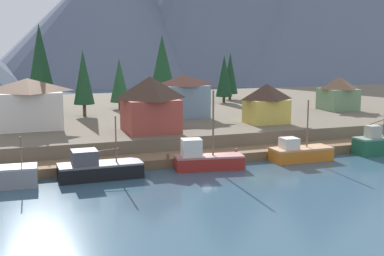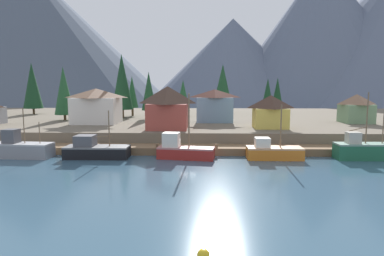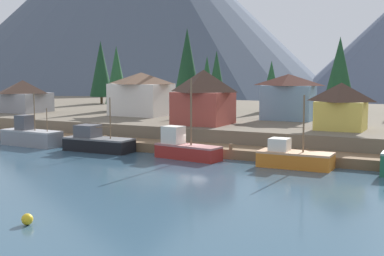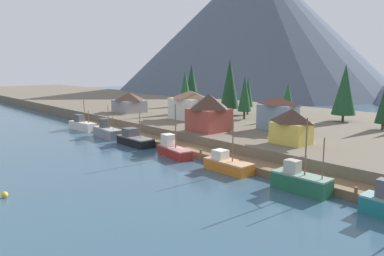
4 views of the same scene
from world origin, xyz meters
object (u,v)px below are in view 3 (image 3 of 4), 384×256
house_white (141,94)px  fishing_boat_orange (294,158)px  channel_buoy (27,219)px  house_grey (23,96)px  conifer_back_right (101,69)px  house_blue (288,97)px  fishing_boat_red (185,148)px  conifer_mid_right (271,83)px  conifer_centre (340,69)px  fishing_boat_grey (31,136)px  conifer_back_left (117,75)px  conifer_far_right (217,76)px  fishing_boat_black (97,142)px  house_yellow (341,106)px  conifer_mid_left (207,77)px  conifer_near_left (187,64)px  house_red (203,96)px

house_white → fishing_boat_orange: bearing=-32.6°
channel_buoy → house_grey: bearing=134.4°
channel_buoy → conifer_back_right: bearing=123.1°
house_blue → conifer_back_right: bearing=158.4°
fishing_boat_red → conifer_back_right: 55.04m
house_white → conifer_mid_right: conifer_mid_right is taller
house_grey → conifer_centre: (44.74, 25.73, 4.20)m
fishing_boat_grey → conifer_back_left: conifer_back_left is taller
house_grey → conifer_far_right: size_ratio=0.77×
fishing_boat_black → conifer_mid_right: bearing=74.1°
house_grey → conifer_far_right: conifer_far_right is taller
channel_buoy → house_blue: bearing=87.3°
house_yellow → house_white: house_white is taller
house_white → conifer_back_right: size_ratio=0.67×
fishing_boat_orange → channel_buoy: bearing=-109.1°
house_blue → conifer_back_left: size_ratio=0.66×
fishing_boat_black → conifer_centre: conifer_centre is taller
fishing_boat_red → house_yellow: size_ratio=1.51×
house_blue → conifer_far_right: (-13.46, 6.38, 2.60)m
conifer_mid_left → conifer_mid_right: conifer_mid_left is taller
conifer_near_left → conifer_mid_right: 13.99m
fishing_boat_red → fishing_boat_grey: bearing=-171.2°
fishing_boat_red → house_blue: (4.78, 20.92, 4.52)m
fishing_boat_red → fishing_boat_orange: (11.58, 0.22, -0.19)m
conifer_back_right → house_grey: bearing=-86.3°
fishing_boat_orange → conifer_far_right: (-20.26, 27.08, 7.31)m
fishing_boat_red → conifer_back_left: size_ratio=0.79×
house_grey → conifer_centre: conifer_centre is taller
conifer_back_right → conifer_far_right: 32.03m
house_yellow → house_white: bearing=168.3°
fishing_boat_grey → fishing_boat_red: 21.37m
conifer_back_left → conifer_far_right: size_ratio=1.09×
fishing_boat_red → conifer_back_right: size_ratio=0.67×
fishing_boat_grey → conifer_back_right: bearing=118.6°
conifer_back_left → house_red: bearing=-30.7°
conifer_mid_right → house_white: bearing=-134.1°
fishing_boat_black → conifer_near_left: 30.26m
conifer_mid_right → channel_buoy: conifer_mid_right is taller
conifer_mid_right → channel_buoy: (4.55, -59.42, -6.84)m
house_yellow → house_grey: 50.91m
fishing_boat_grey → conifer_near_left: (6.78, 28.75, 9.03)m
fishing_boat_orange → house_grey: house_grey is taller
house_red → house_blue: size_ratio=0.96×
fishing_boat_orange → conifer_mid_left: 43.07m
fishing_boat_grey → conifer_centre: size_ratio=0.69×
house_yellow → conifer_centre: (-6.08, 28.78, 4.07)m
fishing_boat_grey → conifer_mid_left: conifer_mid_left is taller
conifer_near_left → conifer_back_right: (-24.21, 9.39, -0.75)m
conifer_near_left → conifer_far_right: (5.91, -1.45, -1.94)m
fishing_boat_black → fishing_boat_orange: (22.99, 0.14, -0.10)m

